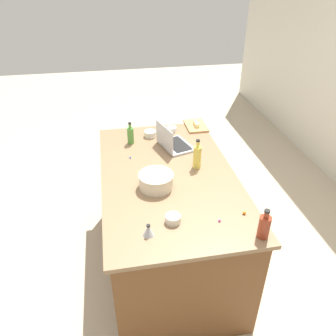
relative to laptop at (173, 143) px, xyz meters
The scene contains 19 objects.
ground_plane 1.03m from the laptop, 15.83° to the right, with size 12.00×12.00×0.00m, color #B7A88E.
island_counter 0.64m from the laptop, 15.83° to the right, with size 1.71×1.01×0.90m.
laptop is the anchor object (origin of this frame).
mixing_bowl_large 0.60m from the laptop, 22.35° to the right, with size 0.25×0.25×0.11m.
bottle_soy 1.20m from the laptop, 15.06° to the left, with size 0.07×0.07×0.20m.
bottle_oil 0.37m from the laptop, 20.04° to the left, with size 0.06×0.06×0.24m.
bottle_olive 0.38m from the laptop, 113.27° to the right, with size 0.06×0.06×0.20m.
cutting_board 0.48m from the laptop, 140.55° to the left, with size 0.29×0.19×0.02m, color #AD7F4C.
butter_stick_left 0.47m from the laptop, 139.49° to the left, with size 0.11×0.04×0.04m, color #F4E58C.
ramekin_small 0.29m from the laptop, 146.50° to the right, with size 0.11×0.11×0.05m, color beige.
ramekin_medium 0.96m from the laptop, 10.87° to the right, with size 0.10×0.10×0.05m, color beige.
ramekin_wide 0.32m from the laptop, behind, with size 0.09×0.09×0.04m, color white.
kitchen_timer 1.08m from the laptop, 18.60° to the right, with size 0.07×0.07×0.08m.
candy_0 0.99m from the laptop, 16.54° to the left, with size 0.02×0.02×0.02m, color orange.
candy_1 0.33m from the laptop, 21.02° to the left, with size 0.02×0.02×0.02m, color red.
candy_2 0.47m from the laptop, 32.72° to the right, with size 0.02×0.02×0.02m, color #CC3399.
candy_3 0.39m from the laptop, 72.81° to the right, with size 0.01×0.01×0.01m, color blue.
candy_4 0.11m from the laptop, 105.40° to the left, with size 0.02×0.02×0.02m, color #CC3399.
candy_5 1.00m from the laptop, ahead, with size 0.02×0.02×0.02m, color #CC3399.
Camera 1 is at (2.09, -0.39, 2.30)m, focal length 35.75 mm.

